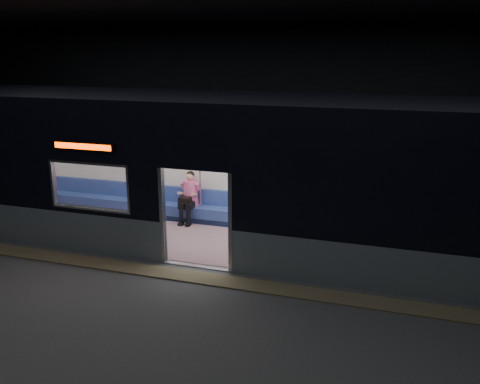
% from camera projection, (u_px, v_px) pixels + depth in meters
% --- Properties ---
extents(station_floor, '(24.00, 14.00, 0.01)m').
position_uv_depth(station_floor, '(176.00, 289.00, 9.49)').
color(station_floor, '#47494C').
rests_on(station_floor, ground).
extents(station_envelope, '(24.00, 14.00, 5.00)m').
position_uv_depth(station_envelope, '(168.00, 90.00, 8.49)').
color(station_envelope, black).
rests_on(station_envelope, station_floor).
extents(tactile_strip, '(22.80, 0.50, 0.03)m').
position_uv_depth(tactile_strip, '(187.00, 276.00, 9.99)').
color(tactile_strip, '#8C7F59').
rests_on(tactile_strip, station_floor).
extents(metro_car, '(18.00, 3.04, 3.35)m').
position_uv_depth(metro_car, '(221.00, 164.00, 11.32)').
color(metro_car, gray).
rests_on(metro_car, station_floor).
extents(passenger, '(0.40, 0.66, 1.31)m').
position_uv_depth(passenger, '(190.00, 194.00, 12.89)').
color(passenger, black).
rests_on(passenger, metro_car).
extents(handbag, '(0.33, 0.31, 0.14)m').
position_uv_depth(handbag, '(185.00, 200.00, 12.74)').
color(handbag, black).
rests_on(handbag, passenger).
extents(transit_map, '(0.99, 0.03, 0.64)m').
position_uv_depth(transit_map, '(345.00, 175.00, 11.86)').
color(transit_map, white).
rests_on(transit_map, metro_car).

